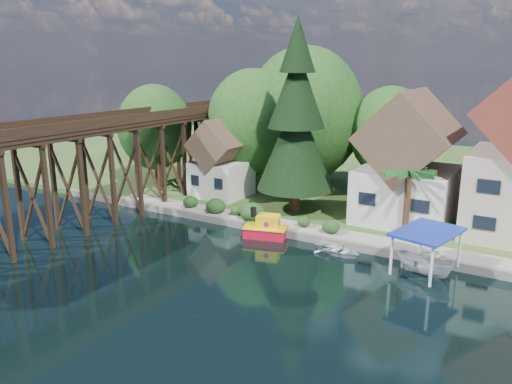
% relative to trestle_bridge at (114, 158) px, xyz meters
% --- Properties ---
extents(ground, '(140.00, 140.00, 0.00)m').
position_rel_trestle_bridge_xyz_m(ground, '(16.00, -5.17, -5.35)').
color(ground, black).
rests_on(ground, ground).
extents(bank, '(140.00, 52.00, 0.50)m').
position_rel_trestle_bridge_xyz_m(bank, '(16.00, 28.83, -5.10)').
color(bank, '#2C4D1E').
rests_on(bank, ground).
extents(seawall, '(60.00, 0.40, 0.62)m').
position_rel_trestle_bridge_xyz_m(seawall, '(20.00, 2.83, -5.04)').
color(seawall, slate).
rests_on(seawall, ground).
extents(promenade, '(50.00, 2.60, 0.06)m').
position_rel_trestle_bridge_xyz_m(promenade, '(22.00, 4.13, -4.82)').
color(promenade, gray).
rests_on(promenade, bank).
extents(trestle_bridge, '(4.12, 44.18, 9.30)m').
position_rel_trestle_bridge_xyz_m(trestle_bridge, '(0.00, 0.00, 0.00)').
color(trestle_bridge, black).
rests_on(trestle_bridge, ground).
extents(house_left, '(7.64, 8.64, 11.02)m').
position_rel_trestle_bridge_xyz_m(house_left, '(23.00, 10.83, -0.21)').
color(house_left, silver).
rests_on(house_left, bank).
extents(shed, '(5.09, 5.40, 7.85)m').
position_rel_trestle_bridge_xyz_m(shed, '(5.00, 9.33, -1.52)').
color(shed, silver).
rests_on(shed, bank).
extents(bg_trees, '(49.90, 13.30, 10.57)m').
position_rel_trestle_bridge_xyz_m(bg_trees, '(17.00, 16.08, 1.94)').
color(bg_trees, '#382314').
rests_on(bg_trees, bank).
extents(shrubs, '(15.76, 2.47, 1.70)m').
position_rel_trestle_bridge_xyz_m(shrubs, '(11.40, 4.09, -4.12)').
color(shrubs, '#163B15').
rests_on(shrubs, bank).
extents(conifer, '(6.87, 6.87, 16.92)m').
position_rel_trestle_bridge_xyz_m(conifer, '(13.72, 8.31, 3.30)').
color(conifer, '#382314').
rests_on(conifer, bank).
extents(palm_tree, '(4.91, 4.91, 5.58)m').
position_rel_trestle_bridge_xyz_m(palm_tree, '(24.11, 6.64, 0.02)').
color(palm_tree, '#382314').
rests_on(palm_tree, bank).
extents(tugboat, '(3.79, 2.72, 2.48)m').
position_rel_trestle_bridge_xyz_m(tugboat, '(14.37, 1.95, -4.61)').
color(tugboat, red).
rests_on(tugboat, ground).
extents(boat_white_a, '(4.17, 3.42, 0.75)m').
position_rel_trestle_bridge_xyz_m(boat_white_a, '(20.60, 1.66, -4.97)').
color(boat_white_a, silver).
rests_on(boat_white_a, ground).
extents(boat_canopy, '(4.28, 5.40, 3.08)m').
position_rel_trestle_bridge_xyz_m(boat_canopy, '(26.93, 0.95, -4.03)').
color(boat_canopy, silver).
rests_on(boat_canopy, ground).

